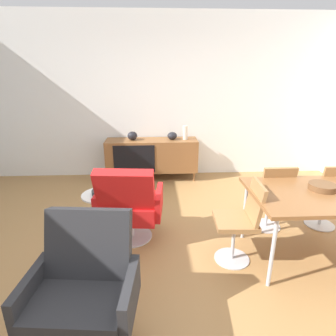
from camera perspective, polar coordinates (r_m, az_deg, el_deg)
ground_plane at (r=3.08m, az=-0.50°, el=-17.84°), size 8.32×8.32×0.00m
wall_back at (r=5.07m, az=-1.84°, el=14.12°), size 6.80×0.12×2.80m
sideboard at (r=4.96m, az=-3.36°, el=2.64°), size 1.60×0.45×0.72m
vase_cobalt at (r=4.89m, az=3.56°, el=7.25°), size 0.08×0.08×0.24m
vase_sculptural_dark at (r=4.88m, az=0.87°, el=6.62°), size 0.17×0.17×0.13m
vase_ceramic_small at (r=4.88m, az=-7.32°, el=6.57°), size 0.17×0.17×0.15m
dining_table at (r=3.17m, az=30.70°, el=-4.99°), size 1.60×0.90×0.74m
wooden_bowl_on_table at (r=3.16m, az=29.11°, el=-3.39°), size 0.26×0.26×0.06m
dining_chair_back_left at (r=3.54m, az=20.53°, el=-5.07°), size 0.41×0.43×0.86m
dining_chair_back_right at (r=3.87m, az=30.08°, el=-4.47°), size 0.42×0.44×0.86m
dining_chair_near_window at (r=2.89m, az=14.81°, el=-10.13°), size 0.45×0.42×0.86m
lounge_chair_red at (r=3.14m, az=-8.02°, el=-7.22°), size 0.76×0.71×0.95m
armchair_black_shell at (r=2.14m, az=-16.79°, el=-22.13°), size 0.77×0.71×0.95m
side_table_round at (r=3.38m, az=-13.35°, el=-8.28°), size 0.44×0.44×0.52m
fruit_bowl at (r=3.28m, az=-13.66°, el=-4.57°), size 0.20×0.20×0.11m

